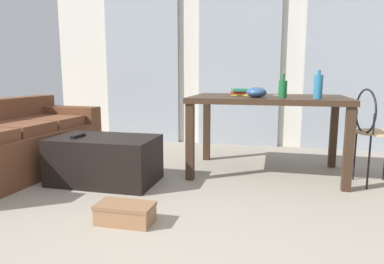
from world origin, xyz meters
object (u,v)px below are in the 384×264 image
(scissors, at_px, (280,95))
(shoebox, at_px, (125,213))
(bowl, at_px, (257,92))
(craft_table, at_px, (268,106))
(wire_chair, at_px, (373,125))
(couch, at_px, (9,144))
(bottle_far, at_px, (283,89))
(bottle_near, at_px, (318,86))
(book_stack, at_px, (243,92))
(tv_remote_primary, at_px, (78,136))
(coffee_table, at_px, (105,160))

(scissors, xyz_separation_m, shoebox, (-0.95, -1.53, -0.68))
(bowl, relative_size, shoebox, 0.48)
(craft_table, distance_m, wire_chair, 0.91)
(couch, height_order, bottle_far, bottle_far)
(craft_table, relative_size, wire_chair, 1.71)
(wire_chair, bearing_deg, scissors, 159.32)
(bottle_near, bearing_deg, book_stack, 152.22)
(book_stack, height_order, tv_remote_primary, book_stack)
(craft_table, relative_size, tv_remote_primary, 8.83)
(bottle_far, bearing_deg, tv_remote_primary, -163.92)
(coffee_table, bearing_deg, bottle_near, 12.04)
(bottle_far, xyz_separation_m, book_stack, (-0.37, 0.29, -0.04))
(book_stack, height_order, scissors, book_stack)
(bowl, distance_m, book_stack, 0.35)
(bowl, xyz_separation_m, book_stack, (-0.15, 0.31, -0.01))
(coffee_table, xyz_separation_m, craft_table, (1.37, 0.64, 0.45))
(coffee_table, height_order, bottle_near, bottle_near)
(craft_table, distance_m, tv_remote_primary, 1.75)
(craft_table, xyz_separation_m, bottle_far, (0.13, -0.20, 0.17))
(scissors, relative_size, tv_remote_primary, 0.70)
(tv_remote_primary, bearing_deg, shoebox, -38.10)
(bottle_far, xyz_separation_m, tv_remote_primary, (-1.72, -0.50, -0.41))
(coffee_table, xyz_separation_m, bowl, (1.28, 0.42, 0.59))
(coffee_table, bearing_deg, scissors, 27.40)
(couch, xyz_separation_m, scissors, (2.49, 0.75, 0.46))
(wire_chair, height_order, bottle_far, bottle_far)
(book_stack, bearing_deg, scissors, 6.41)
(craft_table, relative_size, book_stack, 4.90)
(bottle_far, height_order, shoebox, bottle_far)
(book_stack, bearing_deg, wire_chair, -12.61)
(bottle_far, relative_size, shoebox, 0.57)
(coffee_table, relative_size, tv_remote_primary, 5.59)
(wire_chair, bearing_deg, couch, -172.08)
(tv_remote_primary, height_order, shoebox, tv_remote_primary)
(coffee_table, height_order, bottle_far, bottle_far)
(shoebox, bearing_deg, tv_remote_primary, 136.98)
(bowl, height_order, tv_remote_primary, bowl)
(couch, distance_m, scissors, 2.64)
(couch, bearing_deg, scissors, 16.69)
(couch, xyz_separation_m, tv_remote_primary, (0.79, -0.08, 0.13))
(craft_table, bearing_deg, shoebox, -121.07)
(coffee_table, xyz_separation_m, bottle_near, (1.79, 0.38, 0.65))
(wire_chair, xyz_separation_m, scissors, (-0.77, 0.29, 0.22))
(wire_chair, bearing_deg, book_stack, 167.39)
(coffee_table, xyz_separation_m, wire_chair, (2.26, 0.48, 0.32))
(bowl, distance_m, scissors, 0.41)
(bottle_near, bearing_deg, tv_remote_primary, -167.56)
(bottle_near, xyz_separation_m, bowl, (-0.51, 0.03, -0.06))
(couch, xyz_separation_m, craft_table, (2.38, 0.62, 0.36))
(couch, xyz_separation_m, shoebox, (1.54, -0.78, -0.22))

